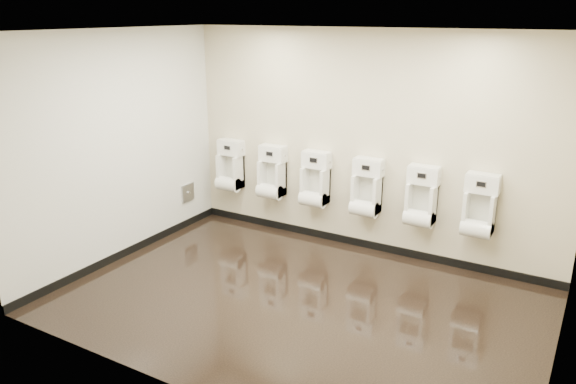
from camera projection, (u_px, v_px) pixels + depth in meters
name	position (u px, v px, depth m)	size (l,w,h in m)	color
ground	(298.00, 302.00, 6.02)	(5.00, 3.50, 0.00)	black
ceiling	(299.00, 32.00, 5.16)	(5.00, 3.50, 0.00)	white
back_wall	(366.00, 143.00, 7.03)	(5.00, 0.02, 2.80)	beige
front_wall	(183.00, 235.00, 4.15)	(5.00, 0.02, 2.80)	beige
left_wall	(118.00, 148.00, 6.79)	(0.02, 3.50, 2.80)	beige
right_wall	(576.00, 222.00, 4.40)	(0.02, 3.50, 2.80)	beige
tile_overlay_left	(118.00, 148.00, 6.79)	(0.01, 3.50, 2.80)	silver
skirting_back	(361.00, 243.00, 7.44)	(5.00, 0.02, 0.10)	black
skirting_left	(129.00, 251.00, 7.20)	(0.02, 3.50, 0.10)	black
access_panel	(188.00, 193.00, 8.04)	(0.04, 0.25, 0.25)	#9E9EA3
urinal_0	(230.00, 169.00, 8.08)	(0.39, 0.29, 0.72)	silver
urinal_1	(272.00, 176.00, 7.74)	(0.39, 0.29, 0.72)	silver
urinal_2	(315.00, 183.00, 7.42)	(0.39, 0.29, 0.72)	silver
urinal_3	(366.00, 192.00, 7.07)	(0.39, 0.29, 0.72)	silver
urinal_4	(421.00, 201.00, 6.73)	(0.39, 0.29, 0.72)	silver
urinal_5	(479.00, 210.00, 6.41)	(0.39, 0.29, 0.72)	silver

